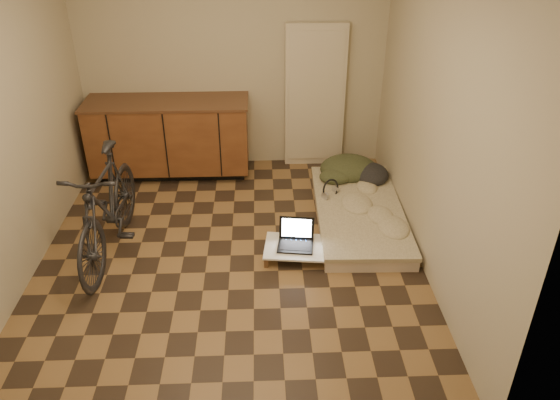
{
  "coord_description": "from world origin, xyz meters",
  "views": [
    {
      "loc": [
        0.3,
        -4.16,
        3.04
      ],
      "look_at": [
        0.47,
        0.07,
        0.55
      ],
      "focal_mm": 35.0,
      "sensor_mm": 36.0,
      "label": 1
    }
  ],
  "objects_px": {
    "laptop": "(296,239)",
    "bicycle": "(106,202)",
    "futon": "(359,213)",
    "lap_desk": "(301,248)"
  },
  "relations": [
    {
      "from": "futon",
      "to": "lap_desk",
      "type": "relative_size",
      "value": 2.54
    },
    {
      "from": "lap_desk",
      "to": "laptop",
      "type": "bearing_deg",
      "value": 145.87
    },
    {
      "from": "bicycle",
      "to": "futon",
      "type": "bearing_deg",
      "value": 14.88
    },
    {
      "from": "futon",
      "to": "laptop",
      "type": "relative_size",
      "value": 5.07
    },
    {
      "from": "futon",
      "to": "bicycle",
      "type": "bearing_deg",
      "value": -167.06
    },
    {
      "from": "bicycle",
      "to": "lap_desk",
      "type": "relative_size",
      "value": 2.37
    },
    {
      "from": "bicycle",
      "to": "laptop",
      "type": "height_order",
      "value": "bicycle"
    },
    {
      "from": "laptop",
      "to": "bicycle",
      "type": "bearing_deg",
      "value": -175.31
    },
    {
      "from": "futon",
      "to": "laptop",
      "type": "xyz_separation_m",
      "value": [
        -0.69,
        -0.58,
        0.08
      ]
    },
    {
      "from": "bicycle",
      "to": "futon",
      "type": "xyz_separation_m",
      "value": [
        2.39,
        0.48,
        -0.47
      ]
    }
  ]
}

